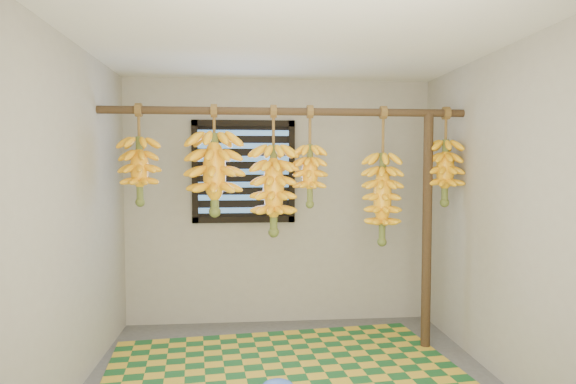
{
  "coord_description": "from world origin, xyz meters",
  "views": [
    {
      "loc": [
        -0.34,
        -3.23,
        1.56
      ],
      "look_at": [
        0.0,
        0.55,
        1.35
      ],
      "focal_mm": 30.0,
      "sensor_mm": 36.0,
      "label": 1
    }
  ],
  "objects": [
    {
      "name": "ceiling",
      "position": [
        0.0,
        0.0,
        2.4
      ],
      "size": [
        3.0,
        3.0,
        0.01
      ],
      "primitive_type": "cube",
      "color": "silver",
      "rests_on": "wall_back"
    },
    {
      "name": "wall_back",
      "position": [
        0.0,
        1.5,
        1.2
      ],
      "size": [
        3.0,
        0.01,
        2.4
      ],
      "primitive_type": "cube",
      "color": "gray",
      "rests_on": "floor"
    },
    {
      "name": "wall_left",
      "position": [
        -1.5,
        0.0,
        1.2
      ],
      "size": [
        0.01,
        3.0,
        2.4
      ],
      "primitive_type": "cube",
      "color": "gray",
      "rests_on": "floor"
    },
    {
      "name": "wall_right",
      "position": [
        1.5,
        0.0,
        1.2
      ],
      "size": [
        0.01,
        3.0,
        2.4
      ],
      "primitive_type": "cube",
      "color": "gray",
      "rests_on": "floor"
    },
    {
      "name": "window",
      "position": [
        -0.35,
        1.48,
        1.5
      ],
      "size": [
        1.0,
        0.04,
        1.0
      ],
      "color": "black",
      "rests_on": "wall_back"
    },
    {
      "name": "hanging_pole",
      "position": [
        0.0,
        0.7,
        2.0
      ],
      "size": [
        3.0,
        0.06,
        0.06
      ],
      "primitive_type": "cylinder",
      "rotation": [
        0.0,
        1.57,
        0.0
      ],
      "color": "#452D1B",
      "rests_on": "wall_left"
    },
    {
      "name": "support_post",
      "position": [
        1.2,
        0.7,
        1.0
      ],
      "size": [
        0.08,
        0.08,
        2.0
      ],
      "primitive_type": "cylinder",
      "color": "#452D1B",
      "rests_on": "floor"
    },
    {
      "name": "woven_mat",
      "position": [
        -0.03,
        0.11,
        0.01
      ],
      "size": [
        2.86,
        2.38,
        0.01
      ],
      "primitive_type": "cube",
      "rotation": [
        0.0,
        0.0,
        0.1
      ],
      "color": "#185223",
      "rests_on": "floor"
    },
    {
      "name": "banana_bunch_a",
      "position": [
        -1.18,
        0.7,
        1.52
      ],
      "size": [
        0.3,
        0.3,
        0.8
      ],
      "color": "brown",
      "rests_on": "hanging_pole"
    },
    {
      "name": "banana_bunch_b",
      "position": [
        -0.59,
        0.7,
        1.49
      ],
      "size": [
        0.43,
        0.43,
        0.88
      ],
      "color": "brown",
      "rests_on": "hanging_pole"
    },
    {
      "name": "banana_bunch_c",
      "position": [
        -0.11,
        0.7,
        1.36
      ],
      "size": [
        0.36,
        0.36,
        1.06
      ],
      "color": "brown",
      "rests_on": "hanging_pole"
    },
    {
      "name": "banana_bunch_d",
      "position": [
        0.19,
        0.7,
        1.48
      ],
      "size": [
        0.27,
        0.27,
        0.83
      ],
      "color": "brown",
      "rests_on": "hanging_pole"
    },
    {
      "name": "banana_bunch_e",
      "position": [
        0.81,
        0.7,
        1.28
      ],
      "size": [
        0.31,
        0.31,
        1.15
      ],
      "color": "brown",
      "rests_on": "hanging_pole"
    },
    {
      "name": "banana_bunch_f",
      "position": [
        1.35,
        0.7,
        1.5
      ],
      "size": [
        0.29,
        0.29,
        0.83
      ],
      "color": "brown",
      "rests_on": "hanging_pole"
    }
  ]
}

